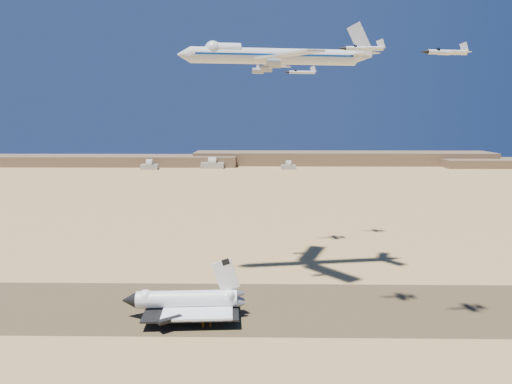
{
  "coord_description": "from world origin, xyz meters",
  "views": [
    {
      "loc": [
        8.4,
        -171.55,
        68.13
      ],
      "look_at": [
        5.44,
        8.0,
        40.85
      ],
      "focal_mm": 35.0,
      "sensor_mm": 36.0,
      "label": 1
    }
  ],
  "objects_px": {
    "chase_jet_a": "(363,48)",
    "chase_jet_e": "(301,72)",
    "crew_b": "(204,322)",
    "chase_jet_b": "(446,52)",
    "crew_a": "(210,325)",
    "carrier_747": "(269,56)",
    "chase_jet_f": "(347,58)",
    "crew_c": "(203,325)",
    "shuttle": "(186,301)"
  },
  "relations": [
    {
      "from": "crew_a",
      "to": "chase_jet_e",
      "type": "xyz_separation_m",
      "value": [
        35.82,
        101.08,
        88.94
      ]
    },
    {
      "from": "chase_jet_b",
      "to": "shuttle",
      "type": "bearing_deg",
      "value": 160.56
    },
    {
      "from": "crew_a",
      "to": "crew_b",
      "type": "distance_m",
      "value": 3.47
    },
    {
      "from": "carrier_747",
      "to": "crew_a",
      "type": "distance_m",
      "value": 105.95
    },
    {
      "from": "chase_jet_f",
      "to": "shuttle",
      "type": "bearing_deg",
      "value": -123.43
    },
    {
      "from": "carrier_747",
      "to": "crew_b",
      "type": "distance_m",
      "value": 105.31
    },
    {
      "from": "crew_b",
      "to": "crew_c",
      "type": "xyz_separation_m",
      "value": [
        0.09,
        -3.15,
        0.07
      ]
    },
    {
      "from": "shuttle",
      "to": "crew_b",
      "type": "relative_size",
      "value": 23.63
    },
    {
      "from": "crew_a",
      "to": "chase_jet_a",
      "type": "bearing_deg",
      "value": -65.14
    },
    {
      "from": "chase_jet_a",
      "to": "crew_b",
      "type": "bearing_deg",
      "value": -177.92
    },
    {
      "from": "chase_jet_b",
      "to": "crew_a",
      "type": "bearing_deg",
      "value": 166.51
    },
    {
      "from": "shuttle",
      "to": "chase_jet_f",
      "type": "relative_size",
      "value": 2.94
    },
    {
      "from": "chase_jet_b",
      "to": "chase_jet_f",
      "type": "relative_size",
      "value": 1.07
    },
    {
      "from": "carrier_747",
      "to": "chase_jet_f",
      "type": "distance_m",
      "value": 77.93
    },
    {
      "from": "carrier_747",
      "to": "chase_jet_b",
      "type": "distance_m",
      "value": 74.68
    },
    {
      "from": "shuttle",
      "to": "crew_b",
      "type": "distance_m",
      "value": 10.37
    },
    {
      "from": "chase_jet_e",
      "to": "chase_jet_f",
      "type": "xyz_separation_m",
      "value": [
        25.06,
        15.36,
        8.64
      ]
    },
    {
      "from": "chase_jet_b",
      "to": "chase_jet_f",
      "type": "height_order",
      "value": "chase_jet_f"
    },
    {
      "from": "crew_a",
      "to": "chase_jet_b",
      "type": "height_order",
      "value": "chase_jet_b"
    },
    {
      "from": "crew_b",
      "to": "chase_jet_a",
      "type": "bearing_deg",
      "value": -114.98
    },
    {
      "from": "crew_a",
      "to": "carrier_747",
      "type": "bearing_deg",
      "value": -4.18
    },
    {
      "from": "carrier_747",
      "to": "chase_jet_b",
      "type": "relative_size",
      "value": 5.25
    },
    {
      "from": "shuttle",
      "to": "chase_jet_e",
      "type": "distance_m",
      "value": 132.98
    },
    {
      "from": "crew_c",
      "to": "crew_a",
      "type": "bearing_deg",
      "value": -122.72
    },
    {
      "from": "carrier_747",
      "to": "chase_jet_e",
      "type": "bearing_deg",
      "value": 61.58
    },
    {
      "from": "crew_a",
      "to": "chase_jet_b",
      "type": "bearing_deg",
      "value": -76.03
    },
    {
      "from": "crew_a",
      "to": "chase_jet_a",
      "type": "xyz_separation_m",
      "value": [
        48.31,
        7.12,
        88.13
      ]
    },
    {
      "from": "carrier_747",
      "to": "chase_jet_e",
      "type": "distance_m",
      "value": 52.87
    },
    {
      "from": "crew_c",
      "to": "chase_jet_a",
      "type": "bearing_deg",
      "value": -129.95
    },
    {
      "from": "carrier_747",
      "to": "chase_jet_b",
      "type": "xyz_separation_m",
      "value": [
        51.29,
        -54.03,
        -5.22
      ]
    },
    {
      "from": "crew_a",
      "to": "crew_b",
      "type": "height_order",
      "value": "crew_a"
    },
    {
      "from": "chase_jet_f",
      "to": "crew_c",
      "type": "bearing_deg",
      "value": -118.7
    },
    {
      "from": "chase_jet_a",
      "to": "carrier_747",
      "type": "bearing_deg",
      "value": 120.46
    },
    {
      "from": "shuttle",
      "to": "crew_c",
      "type": "distance_m",
      "value": 12.56
    },
    {
      "from": "chase_jet_a",
      "to": "chase_jet_e",
      "type": "relative_size",
      "value": 0.9
    },
    {
      "from": "chase_jet_a",
      "to": "chase_jet_f",
      "type": "xyz_separation_m",
      "value": [
        12.57,
        109.33,
        9.44
      ]
    },
    {
      "from": "chase_jet_a",
      "to": "chase_jet_e",
      "type": "xyz_separation_m",
      "value": [
        -12.49,
        93.96,
        0.81
      ]
    },
    {
      "from": "carrier_747",
      "to": "chase_jet_a",
      "type": "bearing_deg",
      "value": -66.49
    },
    {
      "from": "crew_c",
      "to": "chase_jet_e",
      "type": "height_order",
      "value": "chase_jet_e"
    },
    {
      "from": "crew_a",
      "to": "chase_jet_f",
      "type": "height_order",
      "value": "chase_jet_f"
    },
    {
      "from": "carrier_747",
      "to": "chase_jet_e",
      "type": "height_order",
      "value": "carrier_747"
    },
    {
      "from": "chase_jet_e",
      "to": "crew_c",
      "type": "bearing_deg",
      "value": -119.5
    },
    {
      "from": "crew_c",
      "to": "chase_jet_b",
      "type": "distance_m",
      "value": 112.47
    },
    {
      "from": "chase_jet_b",
      "to": "carrier_747",
      "type": "bearing_deg",
      "value": 122.53
    },
    {
      "from": "chase_jet_f",
      "to": "crew_b",
      "type": "bearing_deg",
      "value": -119.39
    },
    {
      "from": "crew_b",
      "to": "crew_a",
      "type": "bearing_deg",
      "value": -165.95
    },
    {
      "from": "carrier_747",
      "to": "chase_jet_f",
      "type": "xyz_separation_m",
      "value": [
        41.67,
        65.51,
        6.67
      ]
    },
    {
      "from": "chase_jet_a",
      "to": "chase_jet_e",
      "type": "bearing_deg",
      "value": 94.44
    },
    {
      "from": "chase_jet_f",
      "to": "crew_a",
      "type": "bearing_deg",
      "value": -117.95
    },
    {
      "from": "crew_c",
      "to": "crew_b",
      "type": "bearing_deg",
      "value": -47.11
    }
  ]
}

